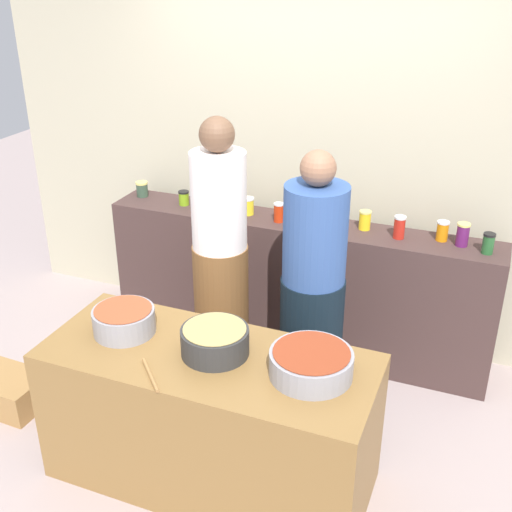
{
  "coord_description": "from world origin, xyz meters",
  "views": [
    {
      "loc": [
        1.21,
        -2.67,
        2.61
      ],
      "look_at": [
        0.0,
        0.35,
        1.05
      ],
      "focal_mm": 44.79,
      "sensor_mm": 36.0,
      "label": 1
    }
  ],
  "objects": [
    {
      "name": "cook_with_tongs",
      "position": [
        -0.32,
        0.54,
        0.81
      ],
      "size": [
        0.35,
        0.35,
        1.78
      ],
      "color": "brown",
      "rests_on": "ground"
    },
    {
      "name": "cooking_pot_left",
      "position": [
        -0.5,
        -0.26,
        0.86
      ],
      "size": [
        0.33,
        0.33,
        0.14
      ],
      "color": "gray",
      "rests_on": "prep_table"
    },
    {
      "name": "storefront_wall",
      "position": [
        0.0,
        1.45,
        1.5
      ],
      "size": [
        4.8,
        0.12,
        3.0
      ],
      "primitive_type": "cube",
      "color": "#B0A98E",
      "rests_on": "ground"
    },
    {
      "name": "preserve_jar_7",
      "position": [
        0.15,
        1.06,
        1.03
      ],
      "size": [
        0.09,
        0.09,
        0.13
      ],
      "color": "#995012",
      "rests_on": "display_shelf"
    },
    {
      "name": "preserve_jar_9",
      "position": [
        0.67,
        1.09,
        1.04
      ],
      "size": [
        0.07,
        0.07,
        0.15
      ],
      "color": "#B42117",
      "rests_on": "display_shelf"
    },
    {
      "name": "preserve_jar_3",
      "position": [
        -0.52,
        1.13,
        1.02
      ],
      "size": [
        0.09,
        0.09,
        0.1
      ],
      "color": "#8B3D14",
      "rests_on": "display_shelf"
    },
    {
      "name": "wooden_spoon",
      "position": [
        -0.17,
        -0.56,
        0.8
      ],
      "size": [
        0.2,
        0.21,
        0.02
      ],
      "primitive_type": "cylinder",
      "rotation": [
        1.57,
        0.0,
        3.91
      ],
      "color": "#9E703D",
      "rests_on": "prep_table"
    },
    {
      "name": "bread_crate",
      "position": [
        -1.44,
        -0.23,
        0.11
      ],
      "size": [
        0.45,
        0.34,
        0.21
      ],
      "primitive_type": "cube",
      "rotation": [
        0.0,
        0.0,
        -0.03
      ],
      "color": "#9C713F",
      "rests_on": "ground"
    },
    {
      "name": "display_shelf",
      "position": [
        0.0,
        1.1,
        0.48
      ],
      "size": [
        2.7,
        0.36,
        0.97
      ],
      "primitive_type": "cube",
      "color": "#402D2A",
      "rests_on": "ground"
    },
    {
      "name": "prep_table",
      "position": [
        0.0,
        -0.3,
        0.39
      ],
      "size": [
        1.7,
        0.7,
        0.79
      ],
      "primitive_type": "cube",
      "color": "brown",
      "rests_on": "ground"
    },
    {
      "name": "preserve_jar_11",
      "position": [
        1.06,
        1.12,
        1.04
      ],
      "size": [
        0.08,
        0.08,
        0.15
      ],
      "color": "#581A55",
      "rests_on": "display_shelf"
    },
    {
      "name": "preserve_jar_6",
      "position": [
        -0.01,
        1.15,
        1.04
      ],
      "size": [
        0.07,
        0.07,
        0.14
      ],
      "color": "olive",
      "rests_on": "display_shelf"
    },
    {
      "name": "preserve_jar_12",
      "position": [
        1.21,
        1.07,
        1.03
      ],
      "size": [
        0.07,
        0.07,
        0.13
      ],
      "color": "#245629",
      "rests_on": "display_shelf"
    },
    {
      "name": "cook_in_cap",
      "position": [
        0.32,
        0.44,
        0.76
      ],
      "size": [
        0.37,
        0.37,
        1.68
      ],
      "color": "black",
      "rests_on": "ground"
    },
    {
      "name": "preserve_jar_10",
      "position": [
        0.93,
        1.16,
        1.03
      ],
      "size": [
        0.08,
        0.08,
        0.13
      ],
      "color": "orange",
      "rests_on": "display_shelf"
    },
    {
      "name": "ground",
      "position": [
        0.0,
        0.0,
        0.0
      ],
      "size": [
        12.0,
        12.0,
        0.0
      ],
      "primitive_type": "plane",
      "color": "#A3908D"
    },
    {
      "name": "cooking_pot_center",
      "position": [
        0.03,
        -0.27,
        0.86
      ],
      "size": [
        0.34,
        0.34,
        0.14
      ],
      "color": "#2D2D2D",
      "rests_on": "prep_table"
    },
    {
      "name": "preserve_jar_1",
      "position": [
        -0.86,
        1.11,
        1.02
      ],
      "size": [
        0.08,
        0.08,
        0.1
      ],
      "color": "#6E981A",
      "rests_on": "display_shelf"
    },
    {
      "name": "preserve_jar_8",
      "position": [
        0.44,
        1.15,
        1.03
      ],
      "size": [
        0.08,
        0.08,
        0.13
      ],
      "color": "yellow",
      "rests_on": "display_shelf"
    },
    {
      "name": "preserve_jar_0",
      "position": [
        -1.23,
        1.15,
        1.02
      ],
      "size": [
        0.09,
        0.09,
        0.11
      ],
      "color": "#314635",
      "rests_on": "display_shelf"
    },
    {
      "name": "preserve_jar_4",
      "position": [
        -0.37,
        1.11,
        1.03
      ],
      "size": [
        0.09,
        0.09,
        0.12
      ],
      "color": "gold",
      "rests_on": "display_shelf"
    },
    {
      "name": "cooking_pot_right",
      "position": [
        0.53,
        -0.26,
        0.85
      ],
      "size": [
        0.4,
        0.4,
        0.13
      ],
      "color": "gray",
      "rests_on": "prep_table"
    },
    {
      "name": "preserve_jar_2",
      "position": [
        -0.71,
        1.12,
        1.04
      ],
      "size": [
        0.08,
        0.08,
        0.14
      ],
      "color": "brown",
      "rests_on": "display_shelf"
    },
    {
      "name": "preserve_jar_5",
      "position": [
        -0.12,
        1.06,
        1.03
      ],
      "size": [
        0.07,
        0.07,
        0.13
      ],
      "color": "red",
      "rests_on": "display_shelf"
    }
  ]
}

